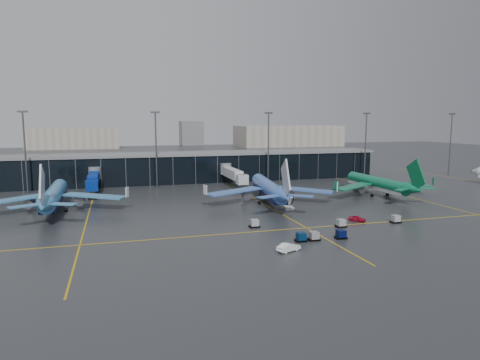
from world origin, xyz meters
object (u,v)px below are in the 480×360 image
object	(u,v)px
service_van_red	(357,219)
service_van_white	(289,247)
airliner_aer_lingus	(377,176)
baggage_carts	(325,229)
airliner_klm_near	(269,179)
mobile_airstair	(288,207)
airliner_arkefly	(53,186)

from	to	relation	value
service_van_red	service_van_white	bearing A→B (deg)	174.47
airliner_aer_lingus	baggage_carts	xyz separation A→B (m)	(-35.27, -35.05, -5.17)
baggage_carts	service_van_white	xyz separation A→B (m)	(-12.04, -9.57, -0.01)
service_van_white	baggage_carts	bearing A→B (deg)	-74.36
airliner_klm_near	service_van_red	size ratio (longest dim) A/B	11.28
service_van_red	mobile_airstair	bearing A→B (deg)	80.68
airliner_arkefly	baggage_carts	distance (m)	67.39
airliner_arkefly	service_van_red	xyz separation A→B (m)	(66.78, -31.22, -5.78)
airliner_arkefly	service_van_white	size ratio (longest dim) A/B	9.15
mobile_airstair	service_van_red	xyz separation A→B (m)	(9.82, -16.30, -0.13)
service_van_red	service_van_white	xyz separation A→B (m)	(-23.41, -16.31, 0.11)
airliner_aer_lingus	mobile_airstair	bearing A→B (deg)	-159.90
airliner_klm_near	airliner_aer_lingus	bearing A→B (deg)	10.92
airliner_klm_near	mobile_airstair	xyz separation A→B (m)	(1.67, -10.33, -5.73)
airliner_aer_lingus	baggage_carts	bearing A→B (deg)	-134.69
airliner_aer_lingus	airliner_arkefly	bearing A→B (deg)	178.65
service_van_red	service_van_white	world-z (taller)	service_van_white
airliner_aer_lingus	airliner_klm_near	bearing A→B (deg)	-176.79
airliner_arkefly	airliner_klm_near	distance (m)	55.48
mobile_airstair	service_van_white	size ratio (longest dim) A/B	0.77
airliner_klm_near	service_van_red	world-z (taller)	airliner_klm_near
airliner_aer_lingus	baggage_carts	world-z (taller)	airliner_aer_lingus
service_van_white	airliner_arkefly	bearing A→B (deg)	19.53
airliner_arkefly	airliner_aer_lingus	bearing A→B (deg)	-2.93
service_van_red	service_van_white	size ratio (longest dim) A/B	0.82
airliner_aer_lingus	service_van_red	xyz separation A→B (m)	(-23.89, -28.31, -5.29)
airliner_aer_lingus	mobile_airstair	size ratio (longest dim) A/B	11.00
baggage_carts	mobile_airstair	xyz separation A→B (m)	(1.56, 23.04, 0.01)
airliner_klm_near	service_van_white	size ratio (longest dim) A/B	9.27
airliner_klm_near	baggage_carts	world-z (taller)	airliner_klm_near
airliner_klm_near	mobile_airstair	size ratio (longest dim) A/B	12.05
airliner_aer_lingus	mobile_airstair	distance (m)	36.16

